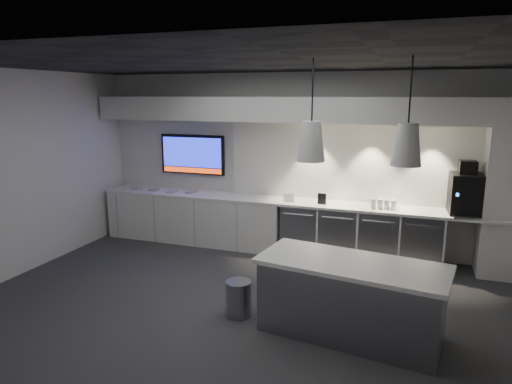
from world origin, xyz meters
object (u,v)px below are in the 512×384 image
at_px(wall_tv, 193,154).
at_px(island, 350,299).
at_px(bin, 238,298).
at_px(coffee_machine, 465,192).

height_order(wall_tv, island, wall_tv).
bearing_deg(island, wall_tv, 148.91).
bearing_deg(bin, wall_tv, 125.88).
relative_size(wall_tv, island, 0.59).
xyz_separation_m(wall_tv, coffee_machine, (4.60, -0.25, -0.33)).
bearing_deg(coffee_machine, wall_tv, 173.19).
bearing_deg(wall_tv, island, -39.64).
xyz_separation_m(island, coffee_machine, (1.31, 2.48, 0.79)).
bearing_deg(coffee_machine, bin, -140.73).
bearing_deg(wall_tv, coffee_machine, -3.07).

